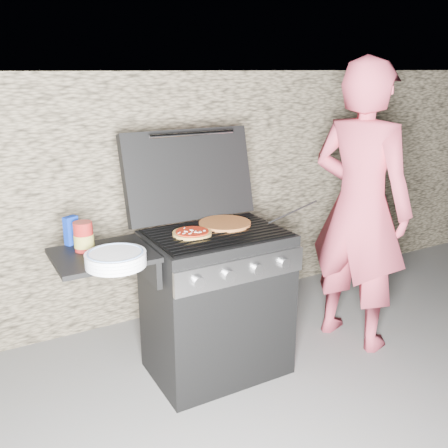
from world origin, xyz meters
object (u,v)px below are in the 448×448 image
pizza_topped (192,232)px  sauce_jar (84,236)px  gas_grill (179,312)px  person (360,208)px

pizza_topped → sauce_jar: (-0.59, 0.06, 0.06)m
pizza_topped → sauce_jar: sauce_jar is taller
gas_grill → person: size_ratio=0.71×
gas_grill → person: bearing=-5.1°
person → pizza_topped: bearing=66.0°
pizza_topped → person: 1.16m
person → sauce_jar: bearing=66.1°
gas_grill → pizza_topped: 0.48m
gas_grill → pizza_topped: (0.10, 0.02, 0.47)m
gas_grill → sauce_jar: size_ratio=8.63×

